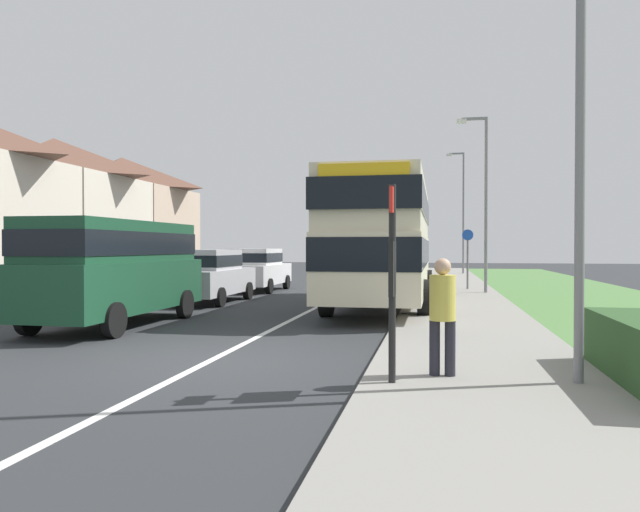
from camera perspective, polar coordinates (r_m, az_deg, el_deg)
name	(u,v)px	position (r m, az deg, el deg)	size (l,w,h in m)	color
ground_plane	(210,361)	(9.79, -10.50, -9.85)	(120.00, 120.00, 0.00)	#2D3033
lane_marking_centre	(313,309)	(17.40, -0.71, -5.11)	(0.14, 60.00, 0.01)	silver
pavement_near_side	(464,319)	(15.06, 13.60, -5.86)	(3.20, 68.00, 0.12)	gray
double_decker_bus	(384,236)	(18.26, 6.18, 1.89)	(2.80, 10.77, 3.70)	beige
parked_van_dark_green	(115,264)	(14.48, -19.01, -0.76)	(2.11, 5.50, 2.40)	#19472D
parked_car_silver	(209,274)	(19.69, -10.59, -1.68)	(1.92, 4.36, 1.73)	#B7B7BC
parked_car_white	(256,268)	(24.60, -6.10, -1.14)	(2.01, 4.37, 1.74)	silver
pedestrian_at_stop	(442,311)	(8.05, 11.63, -5.16)	(0.34, 0.34, 1.67)	#23232D
bus_stop_sign	(392,269)	(7.50, 6.93, -1.27)	(0.09, 0.52, 2.60)	black
cycle_route_sign	(468,257)	(24.69, 13.94, -0.06)	(0.44, 0.08, 2.52)	slate
street_lamp_near	(572,38)	(8.48, 22.98, 18.63)	(1.14, 0.20, 7.73)	slate
street_lamp_mid	(483,192)	(23.09, 15.32, 5.92)	(1.14, 0.20, 6.64)	slate
street_lamp_far	(462,205)	(39.29, 13.41, 4.74)	(1.14, 0.20, 7.85)	slate
house_terrace_far_side	(54,211)	(33.11, -24.10, 3.99)	(7.55, 19.72, 7.32)	beige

